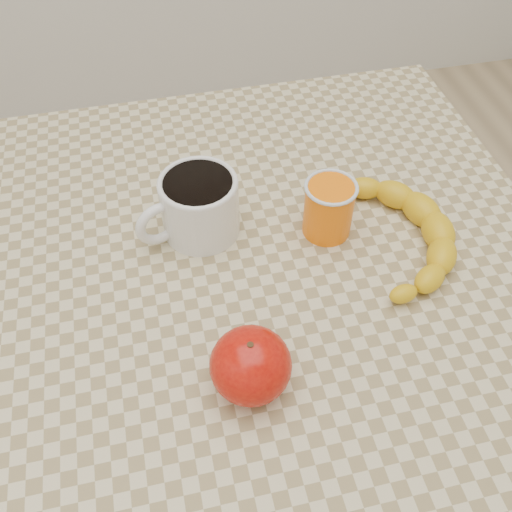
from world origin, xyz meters
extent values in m
plane|color=tan|center=(0.00, 0.00, 0.00)|extent=(3.00, 3.00, 0.00)
cube|color=#CABB8F|center=(0.00, 0.00, 0.73)|extent=(0.80, 0.80, 0.04)
cube|color=brown|center=(0.00, 0.00, 0.68)|extent=(0.74, 0.74, 0.06)
cylinder|color=brown|center=(-0.35, 0.35, 0.35)|extent=(0.05, 0.05, 0.71)
cylinder|color=brown|center=(0.35, 0.35, 0.35)|extent=(0.05, 0.05, 0.71)
cylinder|color=white|center=(-0.06, 0.08, 0.79)|extent=(0.13, 0.13, 0.08)
cylinder|color=black|center=(-0.06, 0.08, 0.83)|extent=(0.09, 0.09, 0.01)
torus|color=white|center=(-0.06, 0.08, 0.83)|extent=(0.10, 0.10, 0.01)
torus|color=white|center=(-0.11, 0.06, 0.79)|extent=(0.07, 0.03, 0.06)
cylinder|color=orange|center=(0.11, 0.04, 0.79)|extent=(0.06, 0.06, 0.08)
torus|color=silver|center=(0.11, 0.04, 0.83)|extent=(0.07, 0.07, 0.00)
ellipsoid|color=#980805|center=(-0.04, -0.16, 0.79)|extent=(0.11, 0.11, 0.08)
cylinder|color=#382311|center=(-0.04, -0.16, 0.82)|extent=(0.01, 0.01, 0.01)
camera|label=1|loc=(-0.10, -0.45, 1.31)|focal=40.00mm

